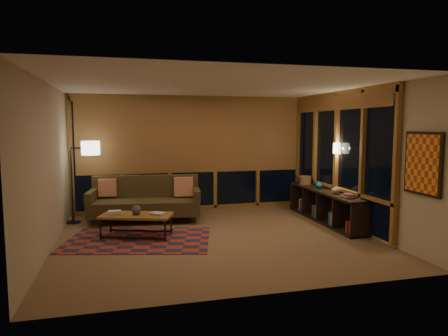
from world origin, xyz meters
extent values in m
cube|color=#7A684E|center=(0.00, 0.00, 0.00)|extent=(5.50, 5.00, 0.01)
cube|color=white|center=(0.00, 0.00, 2.70)|extent=(5.50, 5.00, 0.01)
cube|color=beige|center=(0.00, 2.50, 1.35)|extent=(5.50, 0.01, 2.70)
cube|color=beige|center=(0.00, -2.50, 1.35)|extent=(5.50, 0.01, 2.70)
cube|color=beige|center=(-2.75, 0.00, 1.35)|extent=(0.01, 5.00, 2.70)
cube|color=beige|center=(2.75, 0.00, 1.35)|extent=(0.01, 5.00, 2.70)
cube|color=#B63922|center=(-1.35, 0.21, 0.01)|extent=(2.78, 2.18, 0.01)
sphere|color=black|center=(-1.38, 0.37, 0.51)|extent=(0.22, 0.22, 0.18)
cylinder|color=olive|center=(2.47, 1.54, 0.76)|extent=(0.30, 0.30, 0.20)
sphere|color=#166F70|center=(2.49, 0.93, 0.73)|extent=(0.19, 0.19, 0.14)
imported|color=tan|center=(2.49, 0.22, 0.75)|extent=(0.19, 0.19, 0.18)
camera|label=1|loc=(-1.58, -6.82, 2.01)|focal=32.00mm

